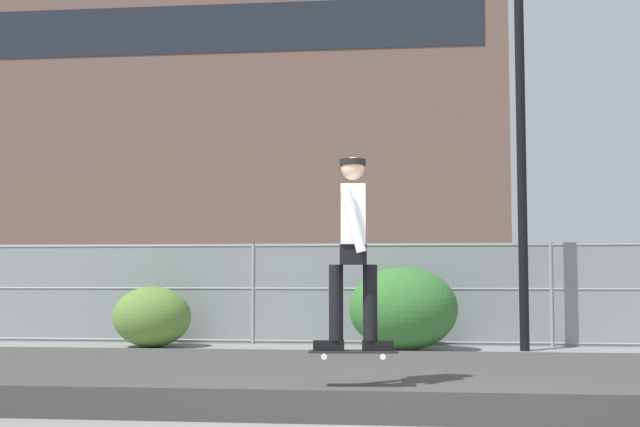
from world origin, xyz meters
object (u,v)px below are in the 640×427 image
Objects in this scene: skateboard at (353,352)px; parked_car_mid at (437,295)px; skater at (353,240)px; shrub_center at (403,309)px; street_lamp at (521,111)px; parked_car_near at (132,293)px; shrub_left at (152,317)px.

parked_car_mid reaches higher than skateboard.
shrub_center is at bearing 86.35° from skater.
street_lamp is 9.59m from parked_car_near.
street_lamp reaches higher than shrub_center.
shrub_left is (-4.00, 6.72, -1.08)m from skater.
skater reaches higher than parked_car_near.
shrub_center is (6.12, -4.11, -0.13)m from parked_car_near.
shrub_left is (-5.13, -3.61, -0.30)m from parked_car_mid.
street_lamp is 5.02m from parked_car_mid.
parked_car_near reaches higher than shrub_center.
skateboard is 12.05m from parked_car_near.
skater is 7.58m from street_lamp.
street_lamp reaches higher than skater.
skater reaches higher than parked_car_mid.
shrub_left is at bearing -144.82° from parked_car_mid.
street_lamp is 7.35m from shrub_left.
skater is at bearing -61.74° from parked_car_near.
street_lamp is (2.44, 6.73, 2.47)m from skater.
skateboard is 6.51m from shrub_center.
shrub_left is at bearing 120.76° from skateboard.
shrub_center is at bearing -2.89° from shrub_left.
skateboard is 0.59× the size of shrub_left.
shrub_left is at bearing -66.35° from parked_car_near.
street_lamp reaches higher than shrub_left.
skateboard is at bearing -93.65° from shrub_center.
shrub_center is at bearing -100.47° from parked_car_mid.
parked_car_mid is at bearing 35.18° from shrub_left.
skateboard is 0.12× the size of street_lamp.
street_lamp is at bearing -25.46° from parked_car_near.
shrub_center is at bearing -173.41° from street_lamp.
parked_car_mid is 2.44× the size of shrub_center.
skateboard is 0.18× the size of parked_car_mid.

